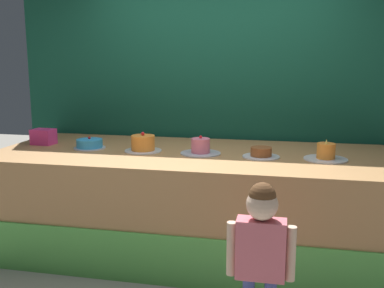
{
  "coord_description": "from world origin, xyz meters",
  "views": [
    {
      "loc": [
        0.69,
        -3.02,
        1.69
      ],
      "look_at": [
        -0.03,
        0.41,
        1.03
      ],
      "focal_mm": 41.5,
      "sensor_mm": 36.0,
      "label": 1
    }
  ],
  "objects_px": {
    "cake_left": "(143,144)",
    "pink_box": "(44,137)",
    "child_figure": "(261,244)",
    "cake_far_left": "(90,144)",
    "cake_far_right": "(326,153)",
    "cake_right": "(261,153)",
    "cake_center": "(201,148)"
  },
  "relations": [
    {
      "from": "cake_left",
      "to": "pink_box",
      "type": "bearing_deg",
      "value": 173.37
    },
    {
      "from": "child_figure",
      "to": "cake_far_left",
      "type": "bearing_deg",
      "value": 142.1
    },
    {
      "from": "cake_far_right",
      "to": "cake_right",
      "type": "bearing_deg",
      "value": -178.51
    },
    {
      "from": "cake_far_right",
      "to": "child_figure",
      "type": "bearing_deg",
      "value": -109.79
    },
    {
      "from": "cake_left",
      "to": "cake_far_left",
      "type": "bearing_deg",
      "value": 177.78
    },
    {
      "from": "cake_far_left",
      "to": "cake_left",
      "type": "xyz_separation_m",
      "value": [
        0.51,
        -0.02,
        0.02
      ]
    },
    {
      "from": "child_figure",
      "to": "cake_far_left",
      "type": "distance_m",
      "value": 2.07
    },
    {
      "from": "cake_far_left",
      "to": "cake_center",
      "type": "xyz_separation_m",
      "value": [
        1.03,
        -0.02,
        0.01
      ]
    },
    {
      "from": "child_figure",
      "to": "cake_far_right",
      "type": "height_order",
      "value": "cake_far_right"
    },
    {
      "from": "cake_center",
      "to": "cake_far_right",
      "type": "bearing_deg",
      "value": -0.88
    },
    {
      "from": "child_figure",
      "to": "pink_box",
      "type": "bearing_deg",
      "value": 147.49
    },
    {
      "from": "cake_far_left",
      "to": "cake_far_right",
      "type": "height_order",
      "value": "cake_far_right"
    },
    {
      "from": "cake_far_right",
      "to": "pink_box",
      "type": "bearing_deg",
      "value": 176.97
    },
    {
      "from": "cake_far_left",
      "to": "cake_center",
      "type": "bearing_deg",
      "value": -1.17
    },
    {
      "from": "cake_right",
      "to": "cake_far_right",
      "type": "relative_size",
      "value": 0.88
    },
    {
      "from": "cake_center",
      "to": "cake_far_right",
      "type": "relative_size",
      "value": 0.99
    },
    {
      "from": "cake_left",
      "to": "cake_right",
      "type": "height_order",
      "value": "cake_left"
    },
    {
      "from": "cake_far_left",
      "to": "child_figure",
      "type": "bearing_deg",
      "value": -37.9
    },
    {
      "from": "pink_box",
      "to": "cake_far_right",
      "type": "bearing_deg",
      "value": -3.03
    },
    {
      "from": "cake_left",
      "to": "cake_right",
      "type": "distance_m",
      "value": 1.03
    },
    {
      "from": "child_figure",
      "to": "cake_center",
      "type": "relative_size",
      "value": 2.96
    },
    {
      "from": "child_figure",
      "to": "cake_center",
      "type": "xyz_separation_m",
      "value": [
        -0.59,
        1.24,
        0.3
      ]
    },
    {
      "from": "cake_far_left",
      "to": "pink_box",
      "type": "bearing_deg",
      "value": 169.05
    },
    {
      "from": "pink_box",
      "to": "cake_far_right",
      "type": "height_order",
      "value": "cake_far_right"
    },
    {
      "from": "cake_left",
      "to": "cake_far_right",
      "type": "height_order",
      "value": "cake_left"
    },
    {
      "from": "cake_center",
      "to": "child_figure",
      "type": "bearing_deg",
      "value": -64.56
    },
    {
      "from": "cake_left",
      "to": "cake_far_right",
      "type": "distance_m",
      "value": 1.54
    },
    {
      "from": "pink_box",
      "to": "cake_right",
      "type": "distance_m",
      "value": 2.06
    },
    {
      "from": "cake_center",
      "to": "cake_right",
      "type": "bearing_deg",
      "value": -3.25
    },
    {
      "from": "child_figure",
      "to": "cake_left",
      "type": "relative_size",
      "value": 3.14
    },
    {
      "from": "pink_box",
      "to": "cake_left",
      "type": "bearing_deg",
      "value": -6.63
    },
    {
      "from": "pink_box",
      "to": "cake_center",
      "type": "xyz_separation_m",
      "value": [
        1.54,
        -0.12,
        -0.02
      ]
    }
  ]
}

